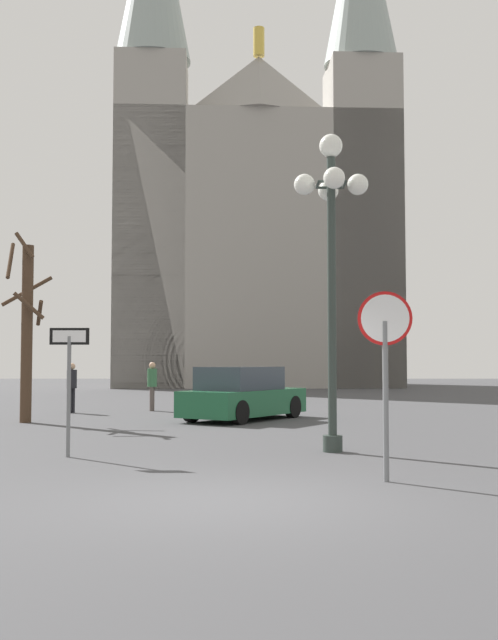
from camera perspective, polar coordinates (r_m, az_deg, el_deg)
ground_plane at (r=9.06m, az=-1.50°, el=-13.75°), size 120.00×120.00×0.00m
cathedral at (r=49.49m, az=0.63°, el=8.06°), size 18.34×11.60×34.15m
stop_sign at (r=10.47m, az=10.53°, el=-2.14°), size 0.75×0.14×2.63m
one_way_arrow_sign at (r=13.29m, az=-13.58°, el=-3.90°), size 0.69×0.07×2.24m
street_lamp at (r=13.95m, az=6.45°, el=6.91°), size 1.39×1.39×5.90m
bare_tree at (r=21.00m, az=-16.64°, el=-0.52°), size 1.44×1.48×5.15m
parked_car_near_green at (r=20.98m, az=-0.38°, el=-5.80°), size 3.71×4.43×1.50m
pedestrian_walking at (r=24.94m, az=-7.36°, el=-4.71°), size 0.32×0.32×1.62m
pedestrian_standing at (r=24.42m, az=-13.38°, el=-4.73°), size 0.32×0.32×1.59m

